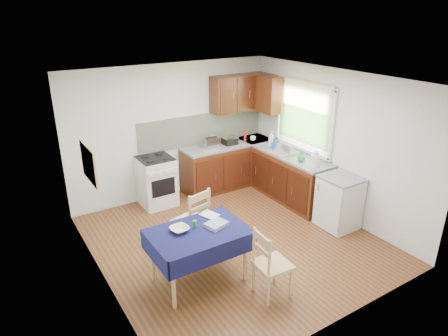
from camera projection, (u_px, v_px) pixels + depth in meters
floor at (234, 240)px, 6.28m from camera, size 4.20×4.20×0.00m
ceiling at (235, 80)px, 5.34m from camera, size 4.00×4.20×0.02m
wall_back at (172, 131)px, 7.46m from camera, size 4.00×0.02×2.50m
wall_front at (346, 229)px, 4.17m from camera, size 4.00×0.02×2.50m
wall_left at (97, 199)px, 4.82m from camera, size 0.02×4.20×2.50m
wall_right at (332, 143)px, 6.80m from camera, size 0.02×4.20×2.50m
base_cabinets at (256, 171)px, 7.78m from camera, size 1.90×2.30×0.86m
worktop_back at (228, 145)px, 7.88m from camera, size 1.90×0.60×0.04m
worktop_right at (292, 156)px, 7.30m from camera, size 0.60×1.70×0.04m
worktop_corner at (255, 139)px, 8.20m from camera, size 0.60×0.60×0.04m
splashback at (203, 129)px, 7.79m from camera, size 2.70×0.02×0.60m
upper_cabinets at (249, 93)px, 7.75m from camera, size 1.20×0.85×0.70m
stove at (157, 181)px, 7.27m from camera, size 0.60×0.61×0.92m
window at (304, 112)px, 7.19m from camera, size 0.04×1.48×1.26m
fridge at (339, 202)px, 6.52m from camera, size 0.58×0.60×0.89m
corkboard at (89, 164)px, 4.94m from camera, size 0.04×0.62×0.47m
dining_table at (198, 238)px, 5.13m from camera, size 1.24×0.84×0.75m
chair_far at (193, 219)px, 5.81m from camera, size 0.54×0.54×1.02m
chair_near at (270, 262)px, 4.90m from camera, size 0.44×0.44×0.93m
toaster at (211, 143)px, 7.62m from camera, size 0.29×0.18×0.22m
sandwich_press at (230, 140)px, 7.83m from camera, size 0.27×0.23×0.16m
sauce_bottle at (245, 136)px, 7.97m from camera, size 0.05×0.05×0.23m
yellow_packet at (214, 140)px, 7.86m from camera, size 0.14×0.11×0.16m
dish_rack at (286, 152)px, 7.33m from camera, size 0.42×0.32×0.20m
kettle at (315, 160)px, 6.72m from camera, size 0.16×0.16×0.27m
cup at (253, 138)px, 8.04m from camera, size 0.15×0.15×0.09m
soap_bottle_a at (271, 139)px, 7.64m from camera, size 0.17×0.17×0.32m
soap_bottle_b at (273, 144)px, 7.59m from camera, size 0.12×0.12×0.18m
soap_bottle_c at (301, 157)px, 6.94m from camera, size 0.17×0.17×0.17m
plate_bowl at (180, 229)px, 5.07m from camera, size 0.26×0.26×0.06m
book at (205, 217)px, 5.40m from camera, size 0.25×0.29×0.02m
spice_jar at (195, 224)px, 5.16m from camera, size 0.05×0.05×0.10m
tea_towel at (216, 224)px, 5.20m from camera, size 0.32×0.28×0.05m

